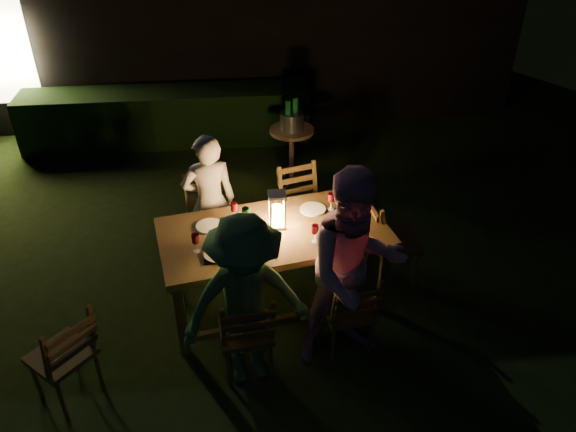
{
  "coord_description": "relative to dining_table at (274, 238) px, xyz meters",
  "views": [
    {
      "loc": [
        0.48,
        -4.19,
        3.77
      ],
      "look_at": [
        0.94,
        0.23,
        0.83
      ],
      "focal_mm": 35.0,
      "sensor_mm": 36.0,
      "label": 1
    }
  ],
  "objects": [
    {
      "name": "dining_table",
      "position": [
        0.0,
        0.0,
        0.0
      ],
      "size": [
        2.21,
        1.39,
        0.86
      ],
      "rotation": [
        0.0,
        0.0,
        0.18
      ],
      "color": "#533A1B",
      "rests_on": "ground"
    },
    {
      "name": "chair_near_left",
      "position": [
        -0.3,
        -0.84,
        -0.48
      ],
      "size": [
        0.47,
        0.5,
        0.96
      ],
      "rotation": [
        0.0,
        0.0,
        0.11
      ],
      "color": "#533A1B",
      "rests_on": "ground"
    },
    {
      "name": "chair_near_right",
      "position": [
        0.58,
        -0.67,
        -0.49
      ],
      "size": [
        0.47,
        0.49,
        0.92
      ],
      "rotation": [
        0.0,
        0.0,
        0.13
      ],
      "color": "#533A1B",
      "rests_on": "ground"
    },
    {
      "name": "chair_far_left",
      "position": [
        -0.58,
        0.68,
        -0.46
      ],
      "size": [
        0.55,
        0.58,
        1.04
      ],
      "rotation": [
        0.0,
        0.0,
        3.33
      ],
      "color": "#533A1B",
      "rests_on": "ground"
    },
    {
      "name": "chair_far_right",
      "position": [
        0.4,
        0.86,
        -0.47
      ],
      "size": [
        0.55,
        0.58,
        0.99
      ],
      "rotation": [
        0.0,
        0.0,
        3.42
      ],
      "color": "#533A1B",
      "rests_on": "ground"
    },
    {
      "name": "chair_end",
      "position": [
        1.21,
        0.23,
        -0.46
      ],
      "size": [
        0.53,
        0.5,
        1.03
      ],
      "rotation": [
        0.0,
        0.0,
        -1.48
      ],
      "color": "#533A1B",
      "rests_on": "ground"
    },
    {
      "name": "chair_spare",
      "position": [
        -1.74,
        -0.95,
        -0.48
      ],
      "size": [
        0.63,
        0.63,
        0.97
      ],
      "rotation": [
        0.0,
        0.0,
        0.84
      ],
      "color": "#533A1B",
      "rests_on": "ground"
    },
    {
      "name": "person_house_side",
      "position": [
        -0.59,
        0.72,
        -0.03
      ],
      "size": [
        0.6,
        0.45,
        1.49
      ],
      "primitive_type": "imported",
      "rotation": [
        0.0,
        0.0,
        3.33
      ],
      "color": "beige",
      "rests_on": "ground"
    },
    {
      "name": "person_opp_right",
      "position": [
        0.59,
        -0.72,
        0.14
      ],
      "size": [
        1.0,
        0.84,
        1.83
      ],
      "primitive_type": "imported",
      "rotation": [
        0.0,
        0.0,
        0.18
      ],
      "color": "#CA8BA9",
      "rests_on": "ground"
    },
    {
      "name": "person_opp_left",
      "position": [
        -0.29,
        -0.89,
        0.02
      ],
      "size": [
        1.12,
        0.77,
        1.59
      ],
      "primitive_type": "imported",
      "rotation": [
        0.0,
        0.0,
        0.18
      ],
      "color": "#3D743A",
      "rests_on": "ground"
    },
    {
      "name": "lantern",
      "position": [
        0.04,
        0.06,
        0.24
      ],
      "size": [
        0.16,
        0.16,
        0.35
      ],
      "color": "white",
      "rests_on": "dining_table"
    },
    {
      "name": "plate_far_left",
      "position": [
        -0.58,
        0.12,
        0.09
      ],
      "size": [
        0.25,
        0.25,
        0.01
      ],
      "primitive_type": "cylinder",
      "color": "white",
      "rests_on": "dining_table"
    },
    {
      "name": "plate_near_left",
      "position": [
        -0.5,
        -0.32,
        0.09
      ],
      "size": [
        0.25,
        0.25,
        0.01
      ],
      "primitive_type": "cylinder",
      "color": "white",
      "rests_on": "dining_table"
    },
    {
      "name": "plate_far_right",
      "position": [
        0.4,
        0.3,
        0.09
      ],
      "size": [
        0.25,
        0.25,
        0.01
      ],
      "primitive_type": "cylinder",
      "color": "white",
      "rests_on": "dining_table"
    },
    {
      "name": "plate_near_right",
      "position": [
        0.48,
        -0.13,
        0.09
      ],
      "size": [
        0.25,
        0.25,
        0.01
      ],
      "primitive_type": "cylinder",
      "color": "white",
      "rests_on": "dining_table"
    },
    {
      "name": "wineglass_a",
      "position": [
        -0.35,
        0.22,
        0.17
      ],
      "size": [
        0.06,
        0.06,
        0.18
      ],
      "primitive_type": null,
      "color": "#59070F",
      "rests_on": "dining_table"
    },
    {
      "name": "wineglass_b",
      "position": [
        -0.69,
        -0.25,
        0.17
      ],
      "size": [
        0.06,
        0.06,
        0.18
      ],
      "primitive_type": null,
      "color": "#59070F",
      "rests_on": "dining_table"
    },
    {
      "name": "wineglass_c",
      "position": [
        0.35,
        -0.22,
        0.17
      ],
      "size": [
        0.06,
        0.06,
        0.18
      ],
      "primitive_type": null,
      "color": "#59070F",
      "rests_on": "dining_table"
    },
    {
      "name": "wineglass_d",
      "position": [
        0.58,
        0.29,
        0.17
      ],
      "size": [
        0.06,
        0.06,
        0.18
      ],
      "primitive_type": null,
      "color": "#59070F",
      "rests_on": "dining_table"
    },
    {
      "name": "wineglass_e",
      "position": [
        -0.04,
        -0.31,
        0.17
      ],
      "size": [
        0.06,
        0.06,
        0.18
      ],
      "primitive_type": null,
      "color": "silver",
      "rests_on": "dining_table"
    },
    {
      "name": "bottle_table",
      "position": [
        -0.25,
        -0.05,
        0.22
      ],
      "size": [
        0.07,
        0.07,
        0.28
      ],
      "primitive_type": "cylinder",
      "color": "#0F471E",
      "rests_on": "dining_table"
    },
    {
      "name": "napkin_left",
      "position": [
        -0.09,
        -0.34,
        0.09
      ],
      "size": [
        0.18,
        0.14,
        0.01
      ],
      "primitive_type": "cube",
      "color": "red",
      "rests_on": "dining_table"
    },
    {
      "name": "napkin_right",
      "position": [
        0.6,
        -0.19,
        0.09
      ],
      "size": [
        0.18,
        0.14,
        0.01
      ],
      "primitive_type": "cube",
      "color": "red",
      "rests_on": "dining_table"
    },
    {
      "name": "phone",
      "position": [
        -0.55,
        -0.41,
        0.09
      ],
      "size": [
        0.14,
        0.07,
        0.01
      ],
      "primitive_type": "cube",
      "color": "black",
      "rests_on": "dining_table"
    },
    {
      "name": "side_table",
      "position": [
        0.43,
        2.34,
        -0.1
      ],
      "size": [
        0.57,
        0.57,
        0.77
      ],
      "color": "#916C48",
      "rests_on": "ground"
    },
    {
      "name": "ice_bucket",
      "position": [
        0.43,
        2.34,
        0.11
      ],
      "size": [
        0.3,
        0.3,
        0.22
      ],
      "primitive_type": "cylinder",
      "color": "#A5A8AD",
      "rests_on": "side_table"
    },
    {
      "name": "bottle_bucket_a",
      "position": [
        0.38,
        2.3,
        0.16
      ],
      "size": [
        0.07,
        0.07,
        0.32
      ],
      "primitive_type": "cylinder",
      "color": "#0F471E",
      "rests_on": "side_table"
    },
    {
      "name": "bottle_bucket_b",
      "position": [
        0.48,
        2.38,
        0.16
      ],
      "size": [
        0.07,
        0.07,
        0.32
      ],
      "primitive_type": "cylinder",
      "color": "#0F471E",
      "rests_on": "side_table"
    }
  ]
}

